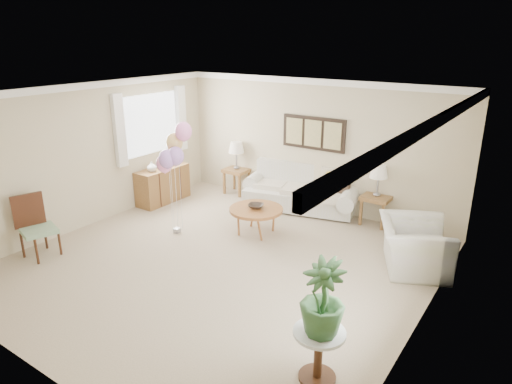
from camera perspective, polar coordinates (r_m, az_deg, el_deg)
ground_plane at (r=7.24m, az=-4.36°, el=-8.80°), size 6.00×6.00×0.00m
room_shell at (r=6.78m, az=-4.95°, el=4.01°), size 6.04×6.04×2.60m
wall_art_triptych at (r=9.09m, az=7.19°, el=7.30°), size 1.35×0.06×0.65m
sofa at (r=9.32m, az=5.77°, el=0.03°), size 2.63×1.39×0.90m
end_table_left at (r=10.15m, az=-2.42°, el=2.42°), size 0.52×0.48×0.57m
end_table_right at (r=8.74m, az=14.80°, el=-1.04°), size 0.52×0.47×0.56m
lamp_left at (r=10.00m, az=-2.47°, el=5.49°), size 0.35×0.35×0.61m
lamp_right at (r=8.57m, az=15.10°, el=2.35°), size 0.33×0.33×0.59m
coffee_table at (r=8.06m, az=0.01°, el=-2.30°), size 0.96×0.96×0.48m
decor_bowl at (r=8.05m, az=-0.01°, el=-1.77°), size 0.36×0.36×0.07m
armchair at (r=7.32m, az=19.12°, el=-6.38°), size 1.37×1.44×0.73m
side_table at (r=4.88m, az=7.86°, el=-18.21°), size 0.54×0.54×0.58m
potted_plant at (r=4.56m, az=8.33°, el=-12.96°), size 0.54×0.54×0.80m
accent_chair at (r=8.05m, az=-25.85°, el=-3.70°), size 0.61×0.61×1.01m
credenza at (r=9.86m, az=-11.56°, el=0.89°), size 0.46×1.20×0.74m
vase_white at (r=9.52m, az=-12.90°, el=3.12°), size 0.22×0.22×0.20m
vase_sage at (r=9.88m, az=-10.67°, el=3.79°), size 0.19×0.19×0.19m
balloon_cluster at (r=7.85m, az=-10.34°, el=5.05°), size 0.62×0.53×2.02m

